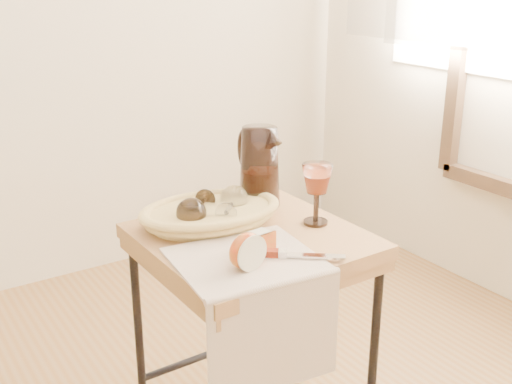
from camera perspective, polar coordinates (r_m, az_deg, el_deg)
side_table at (r=1.77m, az=-0.37°, el=-13.73°), size 0.53×0.53×0.66m
tea_towel at (r=1.47m, az=-0.94°, el=-6.12°), size 0.35×0.32×0.01m
bread_basket at (r=1.67m, az=-4.12°, el=-2.12°), size 0.36×0.27×0.05m
goblet_lying_a at (r=1.66m, az=-5.30°, el=-1.33°), size 0.15×0.14×0.08m
goblet_lying_b at (r=1.66m, az=-2.29°, el=-1.18°), size 0.14×0.15×0.08m
pitcher at (r=1.78m, az=0.32°, el=2.33°), size 0.19×0.26×0.27m
wine_goblet at (r=1.65m, az=5.49°, el=-0.19°), size 0.08×0.08×0.17m
apple_half at (r=1.41m, az=-0.94°, el=-5.29°), size 0.10×0.06×0.08m
apple_wedge at (r=1.49m, az=-0.02°, el=-4.61°), size 0.08×0.05×0.05m
table_knife at (r=1.47m, az=2.76°, el=-5.51°), size 0.21×0.17×0.02m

